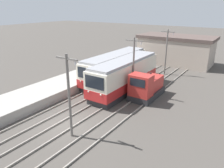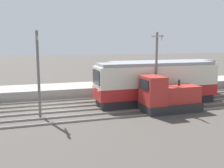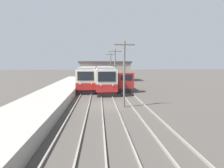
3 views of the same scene
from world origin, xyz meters
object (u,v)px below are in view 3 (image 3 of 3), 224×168
catenary_mast_far (111,67)px  commuter_train_center (105,80)px  catenary_mast_near (124,72)px  commuter_train_left (88,79)px  shunting_locomotive (124,83)px  catenary_mast_mid (115,68)px

catenary_mast_far → commuter_train_center: bearing=-99.5°
catenary_mast_near → catenary_mast_far: same height
catenary_mast_far → commuter_train_left: bearing=-122.1°
shunting_locomotive → catenary_mast_near: catenary_mast_near is taller
commuter_train_left → catenary_mast_far: catenary_mast_far is taller
commuter_train_left → commuter_train_center: 3.54m
commuter_train_center → catenary_mast_near: (1.51, -10.65, 1.80)m
shunting_locomotive → catenary_mast_far: catenary_mast_far is taller
commuter_train_left → catenary_mast_near: (4.31, -12.82, 1.84)m
catenary_mast_mid → catenary_mast_far: 9.84m
catenary_mast_near → commuter_train_center: bearing=98.1°
commuter_train_center → catenary_mast_near: 10.91m
catenary_mast_mid → catenary_mast_far: (0.00, 9.84, 0.00)m
commuter_train_left → catenary_mast_mid: bearing=-34.7°
commuter_train_left → commuter_train_center: commuter_train_center is taller
commuter_train_center → shunting_locomotive: size_ratio=2.40×
catenary_mast_mid → catenary_mast_near: bearing=-90.0°
commuter_train_left → shunting_locomotive: commuter_train_left is taller
commuter_train_left → shunting_locomotive: 6.40m
commuter_train_center → shunting_locomotive: commuter_train_center is taller
catenary_mast_near → commuter_train_left: bearing=108.6°
catenary_mast_mid → commuter_train_center: bearing=151.7°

